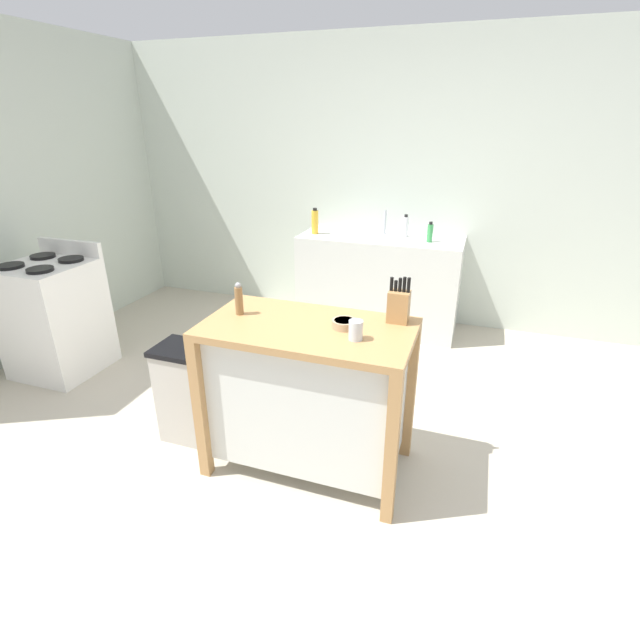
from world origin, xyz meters
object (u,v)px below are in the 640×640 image
object	(u,v)px
bottle_spray_cleaner	(405,226)
stove	(55,318)
drinking_cup	(356,330)
pepper_grinder	(239,299)
trash_bin	(190,392)
knife_block	(399,305)
sink_faucet	(385,222)
bottle_dish_soap	(430,233)
bowl_ceramic_wide	(344,323)
bottle_hand_soap	(315,222)
kitchen_island	(308,390)

from	to	relation	value
bottle_spray_cleaner	stove	world-z (taller)	bottle_spray_cleaner
drinking_cup	pepper_grinder	xyz separation A→B (m)	(-0.69, 0.10, 0.04)
trash_bin	knife_block	bearing A→B (deg)	9.02
knife_block	pepper_grinder	distance (m)	0.86
drinking_cup	sink_faucet	world-z (taller)	sink_faucet
knife_block	bottle_dish_soap	distance (m)	1.86
pepper_grinder	bottle_dish_soap	bearing A→B (deg)	69.10
drinking_cup	trash_bin	xyz separation A→B (m)	(-1.08, 0.09, -0.62)
knife_block	bottle_spray_cleaner	world-z (taller)	knife_block
stove	drinking_cup	bearing A→B (deg)	-11.24
bowl_ceramic_wide	bottle_hand_soap	distance (m)	2.19
trash_bin	stove	size ratio (longest dim) A/B	0.63
bottle_spray_cleaner	pepper_grinder	bearing A→B (deg)	-103.81
pepper_grinder	bottle_dish_soap	world-z (taller)	pepper_grinder
knife_block	drinking_cup	xyz separation A→B (m)	(-0.15, -0.29, -0.04)
bottle_hand_soap	trash_bin	bearing A→B (deg)	-93.01
kitchen_island	bottle_hand_soap	size ratio (longest dim) A/B	4.64
knife_block	kitchen_island	bearing A→B (deg)	-154.72
drinking_cup	trash_bin	size ratio (longest dim) A/B	0.16
bottle_hand_soap	bottle_dish_soap	bearing A→B (deg)	1.14
bowl_ceramic_wide	bottle_dish_soap	distance (m)	2.04
kitchen_island	pepper_grinder	distance (m)	0.63
bottle_hand_soap	drinking_cup	bearing A→B (deg)	-65.51
bottle_dish_soap	bowl_ceramic_wide	bearing A→B (deg)	-95.18
bottle_dish_soap	kitchen_island	bearing A→B (deg)	-100.21
knife_block	drinking_cup	world-z (taller)	knife_block
drinking_cup	bottle_dish_soap	size ratio (longest dim) A/B	0.55
kitchen_island	stove	bearing A→B (deg)	169.37
drinking_cup	pepper_grinder	size ratio (longest dim) A/B	0.54
kitchen_island	bottle_spray_cleaner	world-z (taller)	bottle_spray_cleaner
sink_faucet	bottle_spray_cleaner	world-z (taller)	sink_faucet
kitchen_island	drinking_cup	xyz separation A→B (m)	(0.28, -0.08, 0.44)
bowl_ceramic_wide	pepper_grinder	distance (m)	0.60
drinking_cup	stove	distance (m)	2.65
pepper_grinder	stove	bearing A→B (deg)	167.82
drinking_cup	sink_faucet	distance (m)	2.37
sink_faucet	stove	world-z (taller)	sink_faucet
kitchen_island	bottle_dish_soap	bearing A→B (deg)	79.79
bowl_ceramic_wide	trash_bin	world-z (taller)	bowl_ceramic_wide
kitchen_island	bowl_ceramic_wide	world-z (taller)	bowl_ceramic_wide
bottle_hand_soap	bottle_spray_cleaner	world-z (taller)	bottle_hand_soap
bottle_hand_soap	kitchen_island	bearing A→B (deg)	-71.41
pepper_grinder	bottle_dish_soap	distance (m)	2.19
kitchen_island	trash_bin	world-z (taller)	kitchen_island
kitchen_island	sink_faucet	size ratio (longest dim) A/B	5.04
knife_block	pepper_grinder	world-z (taller)	knife_block
knife_block	bottle_dish_soap	size ratio (longest dim) A/B	1.40
knife_block	trash_bin	size ratio (longest dim) A/B	0.40
bottle_hand_soap	knife_block	bearing A→B (deg)	-58.60
pepper_grinder	sink_faucet	world-z (taller)	sink_faucet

